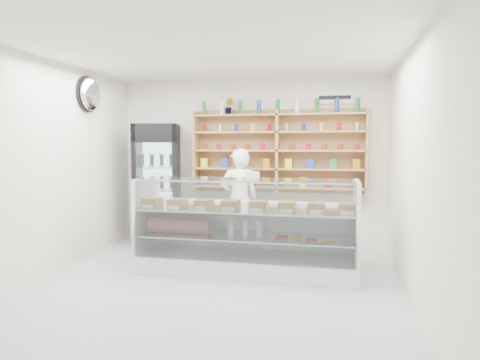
# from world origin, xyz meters

# --- Properties ---
(room) EXTENTS (5.00, 5.00, 5.00)m
(room) POSITION_xyz_m (0.00, 0.00, 1.40)
(room) COLOR #ADACB1
(room) RESTS_ON ground
(display_counter) EXTENTS (2.87, 0.86, 1.25)m
(display_counter) POSITION_xyz_m (0.29, 0.83, 0.35)
(display_counter) COLOR white
(display_counter) RESTS_ON floor
(shop_worker) EXTENTS (0.69, 0.56, 1.64)m
(shop_worker) POSITION_xyz_m (-0.04, 1.91, 0.82)
(shop_worker) COLOR white
(shop_worker) RESTS_ON floor
(drinks_cooler) EXTENTS (0.89, 0.88, 2.04)m
(drinks_cooler) POSITION_xyz_m (-1.53, 2.14, 1.02)
(drinks_cooler) COLOR black
(drinks_cooler) RESTS_ON floor
(wall_shelving) EXTENTS (2.84, 0.28, 1.33)m
(wall_shelving) POSITION_xyz_m (0.50, 2.34, 1.59)
(wall_shelving) COLOR #A5864E
(wall_shelving) RESTS_ON back_wall
(potted_plant) EXTENTS (0.17, 0.15, 0.27)m
(potted_plant) POSITION_xyz_m (-0.32, 2.34, 2.33)
(potted_plant) COLOR #1E6626
(potted_plant) RESTS_ON wall_shelving
(security_mirror) EXTENTS (0.15, 0.50, 0.50)m
(security_mirror) POSITION_xyz_m (-2.17, 1.20, 2.45)
(security_mirror) COLOR silver
(security_mirror) RESTS_ON left_wall
(wall_sign) EXTENTS (0.62, 0.03, 0.20)m
(wall_sign) POSITION_xyz_m (1.40, 2.47, 2.45)
(wall_sign) COLOR white
(wall_sign) RESTS_ON back_wall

